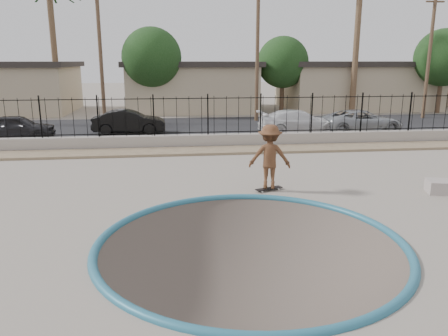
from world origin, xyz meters
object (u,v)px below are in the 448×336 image
object	(u,v)px
car_c	(299,122)
car_a	(17,127)
car_d	(362,121)
car_b	(129,122)
skateboard	(269,189)
skater	(270,160)

from	to	relation	value
car_c	car_a	bearing A→B (deg)	89.17
car_d	car_b	bearing A→B (deg)	81.29
car_b	car_a	bearing A→B (deg)	102.69
car_a	car_c	distance (m)	14.90
skateboard	car_c	world-z (taller)	car_c
car_a	car_c	bearing A→B (deg)	-93.10
car_c	car_b	bearing A→B (deg)	81.75
skateboard	car_a	bearing A→B (deg)	114.11
car_c	car_d	size ratio (longest dim) A/B	0.98
skater	skateboard	world-z (taller)	skater
car_b	car_d	size ratio (longest dim) A/B	0.87
car_c	car_d	bearing A→B (deg)	-90.83
car_c	car_d	distance (m)	3.65
skateboard	car_a	distance (m)	15.09
car_a	car_b	size ratio (longest dim) A/B	0.94
skater	car_a	size ratio (longest dim) A/B	0.54
skater	car_d	size ratio (longest dim) A/B	0.44
skater	skateboard	distance (m)	0.94
skateboard	car_c	distance (m)	11.16
car_b	car_c	size ratio (longest dim) A/B	0.88
car_a	car_d	distance (m)	18.56
car_d	car_c	bearing A→B (deg)	86.64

